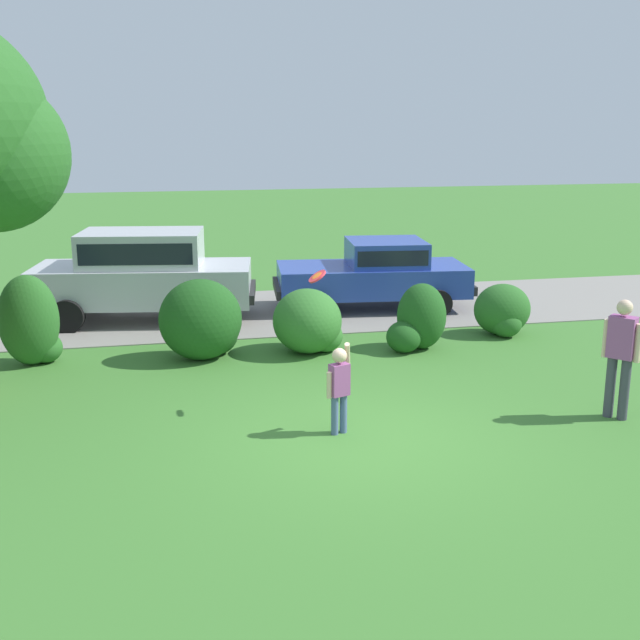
{
  "coord_description": "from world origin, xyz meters",
  "views": [
    {
      "loc": [
        -2.64,
        -9.67,
        4.15
      ],
      "look_at": [
        -0.15,
        2.26,
        1.1
      ],
      "focal_mm": 44.77,
      "sensor_mm": 36.0,
      "label": 1
    }
  ],
  "objects_px": {
    "adult_onlooker": "(621,352)",
    "parked_sedan": "(376,272)",
    "frisbee": "(317,276)",
    "child_thrower": "(339,383)",
    "parked_suv": "(143,271)"
  },
  "relations": [
    {
      "from": "parked_sedan",
      "to": "adult_onlooker",
      "type": "distance_m",
      "value": 7.51
    },
    {
      "from": "adult_onlooker",
      "to": "parked_sedan",
      "type": "bearing_deg",
      "value": 101.57
    },
    {
      "from": "frisbee",
      "to": "adult_onlooker",
      "type": "xyz_separation_m",
      "value": [
        4.13,
        -1.19,
        -1.02
      ]
    },
    {
      "from": "adult_onlooker",
      "to": "parked_suv",
      "type": "bearing_deg",
      "value": 132.43
    },
    {
      "from": "child_thrower",
      "to": "adult_onlooker",
      "type": "height_order",
      "value": "adult_onlooker"
    },
    {
      "from": "parked_sedan",
      "to": "adult_onlooker",
      "type": "relative_size",
      "value": 2.62
    },
    {
      "from": "child_thrower",
      "to": "frisbee",
      "type": "height_order",
      "value": "frisbee"
    },
    {
      "from": "parked_sedan",
      "to": "child_thrower",
      "type": "relative_size",
      "value": 3.54
    },
    {
      "from": "parked_sedan",
      "to": "frisbee",
      "type": "bearing_deg",
      "value": -113.05
    },
    {
      "from": "child_thrower",
      "to": "frisbee",
      "type": "bearing_deg",
      "value": 96.27
    },
    {
      "from": "parked_suv",
      "to": "child_thrower",
      "type": "height_order",
      "value": "parked_suv"
    },
    {
      "from": "parked_sedan",
      "to": "parked_suv",
      "type": "bearing_deg",
      "value": -178.97
    },
    {
      "from": "parked_suv",
      "to": "adult_onlooker",
      "type": "distance_m",
      "value": 9.84
    },
    {
      "from": "parked_sedan",
      "to": "frisbee",
      "type": "distance_m",
      "value": 6.79
    },
    {
      "from": "frisbee",
      "to": "parked_suv",
      "type": "bearing_deg",
      "value": 112.49
    }
  ]
}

